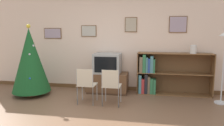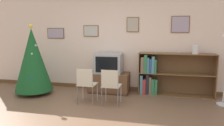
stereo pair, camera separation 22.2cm
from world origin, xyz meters
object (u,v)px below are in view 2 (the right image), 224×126
(television, at_px, (109,63))
(tv_console, at_px, (109,82))
(christmas_tree, at_px, (33,60))
(vase, at_px, (196,50))
(folding_chair_right, at_px, (111,85))
(folding_chair_left, at_px, (86,83))
(bookshelf, at_px, (162,75))

(television, bearing_deg, tv_console, 90.00)
(tv_console, relative_size, television, 1.53)
(christmas_tree, height_order, television, christmas_tree)
(television, bearing_deg, vase, 1.60)
(folding_chair_right, bearing_deg, christmas_tree, 168.60)
(television, height_order, folding_chair_left, television)
(christmas_tree, distance_m, vase, 4.09)
(tv_console, height_order, bookshelf, bookshelf)
(bookshelf, bearing_deg, christmas_tree, -168.25)
(television, distance_m, folding_chair_left, 1.09)
(bookshelf, relative_size, vase, 8.88)
(christmas_tree, xyz_separation_m, folding_chair_left, (1.59, -0.44, -0.42))
(tv_console, xyz_separation_m, bookshelf, (1.37, 0.11, 0.25))
(tv_console, bearing_deg, folding_chair_left, -105.82)
(christmas_tree, xyz_separation_m, tv_console, (1.88, 0.57, -0.63))
(tv_console, xyz_separation_m, folding_chair_right, (0.28, -1.00, 0.21))
(folding_chair_left, relative_size, vase, 3.89)
(christmas_tree, height_order, vase, christmas_tree)
(christmas_tree, height_order, folding_chair_right, christmas_tree)
(folding_chair_left, distance_m, folding_chair_right, 0.57)
(folding_chair_left, distance_m, bookshelf, 2.00)
(folding_chair_left, height_order, vase, vase)
(christmas_tree, relative_size, folding_chair_left, 2.20)
(christmas_tree, distance_m, tv_console, 2.06)
(vase, bearing_deg, christmas_tree, -171.17)
(christmas_tree, relative_size, vase, 8.56)
(folding_chair_left, distance_m, vase, 2.75)
(tv_console, distance_m, bookshelf, 1.40)
(christmas_tree, relative_size, folding_chair_right, 2.20)
(tv_console, bearing_deg, television, -90.00)
(folding_chair_right, distance_m, bookshelf, 1.56)
(folding_chair_right, bearing_deg, tv_console, 105.82)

